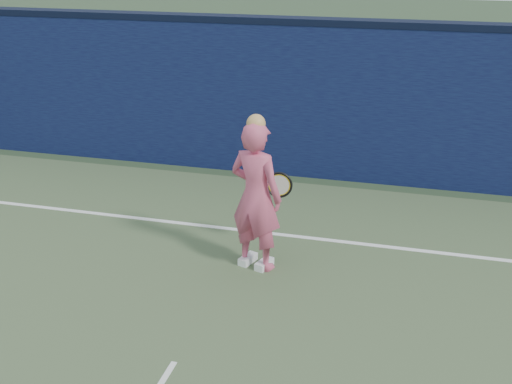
# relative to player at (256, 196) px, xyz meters

# --- Properties ---
(backstop_wall) EXTENTS (24.00, 0.40, 2.50)m
(backstop_wall) POSITION_rel_player_xyz_m (-0.26, 3.41, 0.32)
(backstop_wall) COLOR #0B0E33
(backstop_wall) RESTS_ON ground
(wall_cap) EXTENTS (24.00, 0.42, 0.10)m
(wall_cap) POSITION_rel_player_xyz_m (-0.26, 3.41, 1.62)
(wall_cap) COLOR black
(wall_cap) RESTS_ON backstop_wall
(player) EXTENTS (0.78, 0.63, 1.93)m
(player) POSITION_rel_player_xyz_m (0.00, 0.00, 0.00)
(player) COLOR #CD5070
(player) RESTS_ON ground
(racket) EXTENTS (0.62, 0.16, 0.34)m
(racket) POSITION_rel_player_xyz_m (0.15, 0.44, -0.01)
(racket) COLOR black
(racket) RESTS_ON ground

